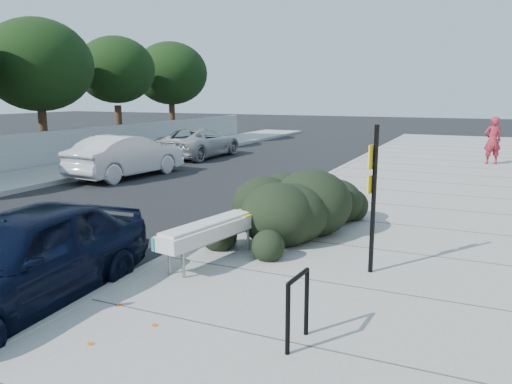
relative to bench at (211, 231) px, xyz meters
The scene contains 16 objects.
ground 1.10m from the bench, behind, with size 120.00×120.00×0.00m, color black.
sidewalk_near 6.83m from the bench, 45.65° to the left, with size 11.20×50.00×0.15m, color gray.
sidewalk_far 11.45m from the bench, 154.83° to the left, with size 3.00×50.00×0.15m, color gray.
curb_near 4.97m from the bench, 99.89° to the left, with size 0.22×50.00×0.17m, color #9E9E99.
curb_far 10.11m from the bench, 151.21° to the left, with size 0.22×50.00×0.17m, color #9E9E99.
tree_far_d 16.40m from the bench, 146.42° to the left, with size 4.60×4.60×6.16m.
tree_far_e 19.56m from the bench, 133.92° to the left, with size 4.00×4.00×5.90m.
tree_far_f 23.37m from the bench, 125.29° to the left, with size 4.40×4.40×6.07m.
bench is the anchor object (origin of this frame).
bike_rack 3.17m from the bench, 42.49° to the right, with size 0.09×0.58×0.85m.
sign_post 2.80m from the bench, 13.05° to the left, with size 0.12×0.27×2.39m.
hedge 2.46m from the bench, 74.56° to the left, with size 1.96×3.91×1.47m, color black.
sedan_navy 2.98m from the bench, 123.58° to the right, with size 1.74×4.32×1.47m, color black.
wagon_silver 10.55m from the bench, 136.29° to the left, with size 1.62×4.66×1.53m, color silver.
suv_silver 15.73m from the bench, 121.47° to the left, with size 2.31×5.02×1.39m, color #A8ACAE.
pedestrian 16.03m from the bench, 73.62° to the left, with size 0.71×0.46×1.94m, color maroon.
Camera 1 is at (4.95, -7.07, 3.01)m, focal length 35.00 mm.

